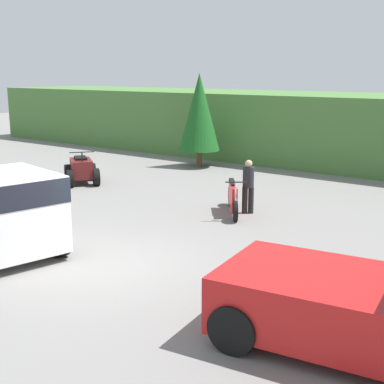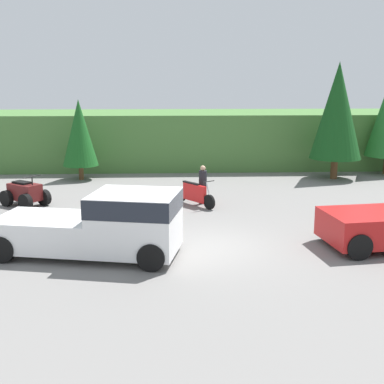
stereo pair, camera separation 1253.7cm
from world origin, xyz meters
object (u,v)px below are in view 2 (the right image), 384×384
at_px(dirt_bike, 195,194).
at_px(quad_atv, 25,194).
at_px(rider_person, 203,183).
at_px(pickup_truck_second, 105,223).

xyz_separation_m(dirt_bike, quad_atv, (-6.95, 0.26, 0.03)).
bearing_deg(rider_person, pickup_truck_second, -61.79).
distance_m(pickup_truck_second, dirt_bike, 6.91).
relative_size(pickup_truck_second, rider_person, 3.53).
distance_m(dirt_bike, rider_person, 0.60).
bearing_deg(quad_atv, rider_person, 36.25).
bearing_deg(dirt_bike, rider_person, 90.38).
relative_size(dirt_bike, quad_atv, 0.91).
bearing_deg(dirt_bike, pickup_truck_second, -62.58).
xyz_separation_m(pickup_truck_second, dirt_bike, (2.92, 6.24, -0.54)).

